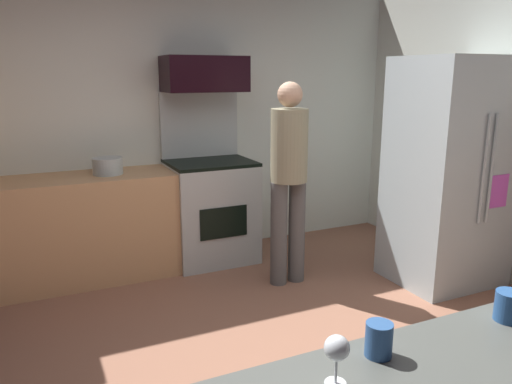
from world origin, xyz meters
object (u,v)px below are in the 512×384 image
Objects in this scene: mug_tea at (379,340)px; microwave at (204,74)px; wine_glass_far at (337,350)px; person_cook at (289,174)px; stock_pot at (108,166)px; refrigerator at (449,173)px; oven_range at (211,206)px; mug_coffee at (509,306)px.

microwave is at bearing 79.67° from mug_tea.
wine_glass_far is (-0.79, -3.33, -0.72)m from microwave.
person_cook reaches higher than stock_pot.
oven_range is at bearing 141.72° from refrigerator.
stock_pot is at bearing 92.06° from wine_glass_far.
mug_coffee is at bearing -74.96° from stock_pot.
refrigerator is 12.71× the size of wine_glass_far.
refrigerator is (1.63, -1.29, 0.41)m from oven_range.
microwave is 2.28m from refrigerator.
mug_tea is at bearing 178.77° from mug_coffee.
person_cook is 2.73m from wine_glass_far.
microwave is 1.24m from person_cook.
mug_tea is (-0.99, -2.39, 0.01)m from person_cook.
refrigerator is 7.46× the size of stock_pot.
mug_coffee is 0.54m from mug_tea.
mug_coffee is (0.74, 0.05, -0.05)m from wine_glass_far.
mug_tea is at bearing -100.33° from microwave.
stock_pot is (-0.12, 3.25, -0.03)m from wine_glass_far.
oven_range is 3.22m from mug_coffee.
wine_glass_far is (-2.42, -1.96, 0.07)m from refrigerator.
oven_range is at bearing 79.40° from mug_tea.
microwave is 0.44× the size of person_cook.
oven_range is 1.21m from microwave.
person_cook is (-1.23, 0.50, 0.01)m from refrigerator.
mug_tea is 0.42× the size of stock_pot.
refrigerator reaches higher than mug_coffee.
stock_pot is (-0.91, -0.08, -0.76)m from microwave.
refrigerator reaches higher than stock_pot.
stock_pot is at bearing 95.63° from mug_tea.
refrigerator is at bearing 48.49° from mug_coffee.
refrigerator is 3.12m from wine_glass_far.
person_cook is 11.39× the size of wine_glass_far.
refrigerator is 17.61× the size of mug_tea.
refrigerator reaches higher than mug_tea.
person_cook is 15.96× the size of mug_coffee.
mug_tea is at bearing -139.68° from refrigerator.
microwave reaches higher than person_cook.
person_cook reaches higher than mug_tea.
stock_pot is at bearing -174.97° from microwave.
refrigerator is 2.85m from stock_pot.
microwave is 2.96× the size of stock_pot.
microwave is 3.41m from mug_tea.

